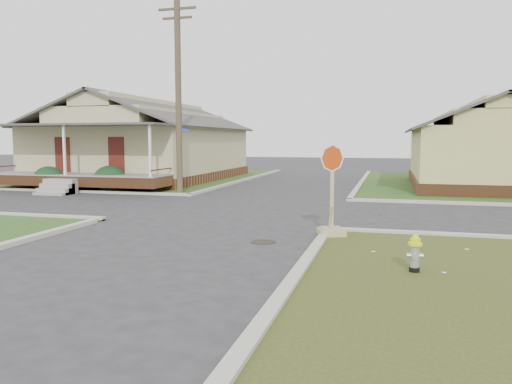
# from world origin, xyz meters

# --- Properties ---
(ground) EXTENTS (120.00, 120.00, 0.00)m
(ground) POSITION_xyz_m (0.00, 0.00, 0.00)
(ground) COLOR #2A2A2C
(ground) RESTS_ON ground
(verge_far_left) EXTENTS (19.00, 19.00, 0.05)m
(verge_far_left) POSITION_xyz_m (-13.00, 18.00, 0.03)
(verge_far_left) COLOR #294F1C
(verge_far_left) RESTS_ON ground
(curbs) EXTENTS (80.00, 40.00, 0.12)m
(curbs) POSITION_xyz_m (0.00, 5.00, 0.00)
(curbs) COLOR #ADAB9C
(curbs) RESTS_ON ground
(manhole) EXTENTS (0.64, 0.64, 0.01)m
(manhole) POSITION_xyz_m (2.20, -0.50, 0.01)
(manhole) COLOR black
(manhole) RESTS_ON ground
(corner_house) EXTENTS (10.10, 15.50, 5.30)m
(corner_house) POSITION_xyz_m (-10.00, 16.68, 2.28)
(corner_house) COLOR brown
(corner_house) RESTS_ON ground
(side_house_yellow) EXTENTS (7.60, 11.60, 4.70)m
(side_house_yellow) POSITION_xyz_m (10.00, 16.50, 2.19)
(side_house_yellow) COLOR brown
(side_house_yellow) RESTS_ON ground
(utility_pole) EXTENTS (1.80, 0.28, 9.00)m
(utility_pole) POSITION_xyz_m (-4.20, 8.90, 4.66)
(utility_pole) COLOR #443827
(utility_pole) RESTS_ON ground
(fire_hydrant) EXTENTS (0.27, 0.27, 0.72)m
(fire_hydrant) POSITION_xyz_m (5.73, -2.64, 0.45)
(fire_hydrant) COLOR black
(fire_hydrant) RESTS_ON ground
(stop_sign) EXTENTS (0.68, 0.67, 2.40)m
(stop_sign) POSITION_xyz_m (3.77, 0.63, 0.57)
(stop_sign) COLOR tan
(stop_sign) RESTS_ON ground
(hedge_left) EXTENTS (1.51, 1.24, 1.16)m
(hedge_left) POSITION_xyz_m (-11.32, 8.94, 0.63)
(hedge_left) COLOR #123317
(hedge_left) RESTS_ON verge_far_left
(hedge_right) EXTENTS (1.55, 1.27, 1.18)m
(hedge_right) POSITION_xyz_m (-8.22, 9.51, 0.64)
(hedge_right) COLOR #123317
(hedge_right) RESTS_ON verge_far_left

